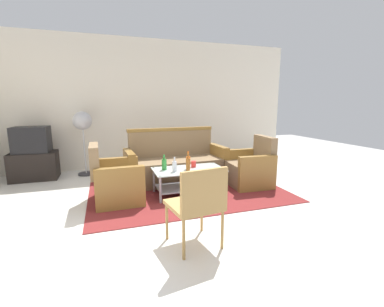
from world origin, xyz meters
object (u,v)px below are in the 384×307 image
object	(u,v)px
armchair_left	(116,183)
cup	(194,164)
bottle_brown	(188,164)
couch	(176,164)
bottle_clear	(175,166)
bottle_green	(164,164)
tv_stand	(35,166)
pedestal_fan	(83,124)
armchair_right	(250,169)
television	(32,140)
wicker_chair	(198,201)
bottle_orange	(188,162)
coffee_table	(189,178)

from	to	relation	value
armchair_left	cup	xyz separation A→B (m)	(1.22, 0.07, 0.17)
bottle_brown	cup	size ratio (longest dim) A/B	2.75
bottle_brown	cup	world-z (taller)	bottle_brown
couch	bottle_clear	distance (m)	0.89
cup	bottle_green	bearing A→B (deg)	-177.51
cup	tv_stand	distance (m)	3.09
bottle_clear	pedestal_fan	bearing A→B (deg)	126.51
bottle_clear	bottle_green	distance (m)	0.20
armchair_right	bottle_brown	xyz separation A→B (m)	(-1.21, -0.22, 0.23)
armchair_left	bottle_brown	world-z (taller)	armchair_left
couch	bottle_clear	xyz separation A→B (m)	(-0.24, -0.84, 0.18)
tv_stand	television	size ratio (longest dim) A/B	1.30
bottle_green	bottle_brown	distance (m)	0.38
bottle_green	wicker_chair	bearing A→B (deg)	-90.90
bottle_orange	cup	size ratio (longest dim) A/B	2.84
bottle_clear	bottle_orange	bearing A→B (deg)	18.47
bottle_clear	bottle_green	size ratio (longest dim) A/B	0.95
pedestal_fan	wicker_chair	size ratio (longest dim) A/B	1.51
tv_stand	pedestal_fan	size ratio (longest dim) A/B	0.63
couch	tv_stand	xyz separation A→B (m)	(-2.50, 0.96, -0.06)
television	bottle_brown	bearing A→B (deg)	145.66
armchair_left	tv_stand	world-z (taller)	armchair_left
television	wicker_chair	bearing A→B (deg)	125.10
armchair_left	cup	distance (m)	1.23
tv_stand	television	world-z (taller)	television
tv_stand	television	xyz separation A→B (m)	(0.00, 0.00, 0.50)
armchair_right	bottle_orange	size ratio (longest dim) A/B	3.00
couch	wicker_chair	world-z (taller)	couch
armchair_left	bottle_brown	xyz separation A→B (m)	(1.06, -0.14, 0.23)
television	wicker_chair	world-z (taller)	television
couch	bottle_green	xyz separation A→B (m)	(-0.36, -0.68, 0.18)
cup	wicker_chair	xyz separation A→B (m)	(-0.51, -1.65, 0.03)
bottle_clear	wicker_chair	xyz separation A→B (m)	(-0.15, -1.47, -0.00)
wicker_chair	coffee_table	bearing A→B (deg)	67.03
bottle_brown	pedestal_fan	distance (m)	2.50
television	pedestal_fan	world-z (taller)	pedestal_fan
bottle_green	wicker_chair	size ratio (longest dim) A/B	0.28
coffee_table	wicker_chair	size ratio (longest dim) A/B	1.31
couch	bottle_brown	xyz separation A→B (m)	(-0.03, -0.86, 0.20)
bottle_clear	tv_stand	distance (m)	2.90
bottle_green	bottle_brown	xyz separation A→B (m)	(0.33, -0.19, 0.01)
bottle_orange	bottle_brown	size ratio (longest dim) A/B	1.03
armchair_right	bottle_brown	bearing A→B (deg)	103.18
bottle_clear	tv_stand	size ratio (longest dim) A/B	0.28
couch	bottle_brown	distance (m)	0.89
armchair_left	bottle_orange	world-z (taller)	armchair_left
bottle_green	television	size ratio (longest dim) A/B	0.38
coffee_table	bottle_orange	size ratio (longest dim) A/B	3.88
armchair_left	tv_stand	distance (m)	2.20
bottle_brown	cup	xyz separation A→B (m)	(0.16, 0.21, -0.05)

